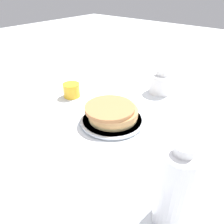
# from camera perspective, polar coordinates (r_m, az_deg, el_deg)

# --- Properties ---
(ground_plane) EXTENTS (4.00, 4.00, 0.00)m
(ground_plane) POSITION_cam_1_polar(r_m,az_deg,el_deg) (0.78, 0.63, -2.70)
(ground_plane) COLOR white
(plate) EXTENTS (0.23, 0.23, 0.01)m
(plate) POSITION_cam_1_polar(r_m,az_deg,el_deg) (0.79, -0.00, -2.05)
(plate) COLOR silver
(plate) RESTS_ON ground_plane
(pancake_stack) EXTENTS (0.18, 0.19, 0.05)m
(pancake_stack) POSITION_cam_1_polar(r_m,az_deg,el_deg) (0.77, 0.06, -0.08)
(pancake_stack) COLOR #D1B774
(pancake_stack) RESTS_ON plate
(juice_glass) EXTENTS (0.07, 0.07, 0.06)m
(juice_glass) POSITION_cam_1_polar(r_m,az_deg,el_deg) (0.96, -10.53, 5.63)
(juice_glass) COLOR yellow
(juice_glass) RESTS_ON ground_plane
(cream_jug) EXTENTS (0.10, 0.10, 0.11)m
(cream_jug) POSITION_cam_1_polar(r_m,az_deg,el_deg) (1.00, 12.73, 7.42)
(cream_jug) COLOR white
(cream_jug) RESTS_ON ground_plane
(water_bottle_near) EXTENTS (0.07, 0.07, 0.20)m
(water_bottle_near) POSITION_cam_1_polar(r_m,az_deg,el_deg) (0.46, 16.22, -18.62)
(water_bottle_near) COLOR white
(water_bottle_near) RESTS_ON ground_plane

